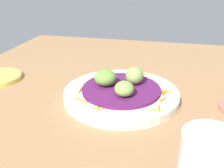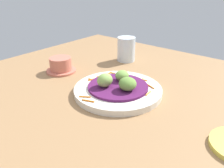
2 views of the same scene
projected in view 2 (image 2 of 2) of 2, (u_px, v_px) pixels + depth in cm
name	position (u px, v px, depth cm)	size (l,w,h in cm)	color
table_surface	(107.00, 93.00, 76.48)	(110.00, 110.00, 2.00)	#936D47
main_plate	(118.00, 90.00, 73.55)	(27.97, 27.97, 1.98)	silver
cabbage_bed	(118.00, 86.00, 72.96)	(19.06, 19.06, 0.78)	#51194C
carrot_garnish	(112.00, 84.00, 75.20)	(23.94, 21.82, 0.40)	orange
guac_scoop_left	(122.00, 76.00, 75.59)	(4.80, 4.41, 3.38)	#759E47
guac_scoop_center	(105.00, 80.00, 71.21)	(5.18, 4.42, 4.27)	#84A851
guac_scoop_right	(127.00, 84.00, 69.04)	(5.39, 5.46, 3.99)	olive
terracotta_bowl	(61.00, 65.00, 89.19)	(11.45, 11.45, 5.74)	#C66B56
water_glass	(126.00, 49.00, 99.75)	(7.73, 7.73, 10.34)	silver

